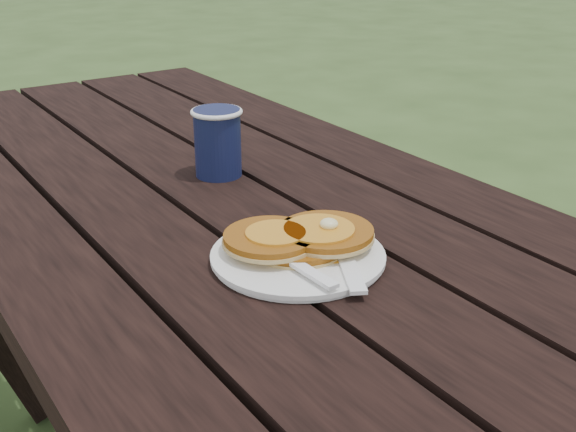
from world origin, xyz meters
TOP-DOWN VIEW (x-y plane):
  - picnic_table at (0.00, 0.00)m, footprint 1.36×1.80m
  - plate at (-0.03, -0.23)m, footprint 0.24×0.24m
  - pancake_stack at (-0.02, -0.22)m, footprint 0.19×0.15m
  - knife at (0.01, -0.28)m, footprint 0.10×0.17m
  - fork at (-0.06, -0.28)m, footprint 0.04×0.16m
  - coffee_cup at (0.04, 0.10)m, footprint 0.08×0.08m

SIDE VIEW (x-z plane):
  - picnic_table at x=0.00m, z-range -0.01..0.74m
  - plate at x=-0.03m, z-range 0.75..0.76m
  - knife at x=0.01m, z-range 0.76..0.76m
  - fork at x=-0.06m, z-range 0.77..0.77m
  - pancake_stack at x=-0.02m, z-range 0.76..0.79m
  - coffee_cup at x=0.04m, z-range 0.76..0.87m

